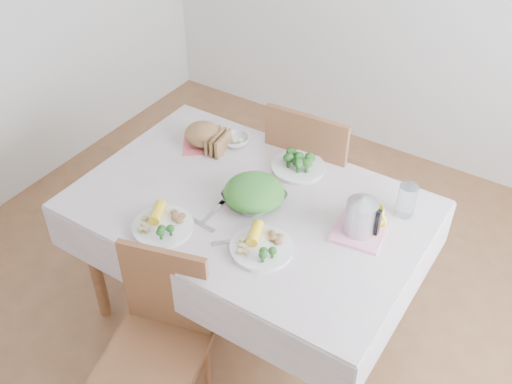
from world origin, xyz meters
The scene contains 19 objects.
floor centered at (0.00, 0.00, 0.00)m, with size 3.60×3.60×0.00m, color brown.
dining_table centered at (0.00, 0.00, 0.38)m, with size 1.40×0.90×0.75m, color brown.
tablecloth centered at (0.00, 0.00, 0.76)m, with size 1.50×1.00×0.01m, color beige.
chair_near centered at (-0.02, -0.67, 0.47)m, with size 0.39×0.39×0.86m, color brown.
chair_far centered at (0.01, 0.65, 0.46)m, with size 0.44×0.44×0.98m, color brown.
salad_bowl centered at (0.02, 0.01, 0.79)m, with size 0.25×0.25×0.06m, color white.
dinner_plate_left centered at (-0.21, -0.33, 0.77)m, with size 0.26×0.26×0.02m, color white.
dinner_plate_right centered at (0.20, -0.22, 0.77)m, with size 0.26×0.26×0.02m, color white.
broccoli_plate centered at (0.06, 0.33, 0.77)m, with size 0.25×0.25×0.02m, color beige.
napkin centered at (-0.44, 0.25, 0.76)m, with size 0.20×0.20×0.00m, color #DF5B5F.
bread_loaf centered at (-0.44, 0.25, 0.82)m, with size 0.18×0.17×0.11m, color brown.
fruit_bowl centered at (-0.31, 0.34, 0.78)m, with size 0.14×0.14×0.04m, color white.
yellow_mug centered at (0.49, 0.16, 0.81)m, with size 0.12×0.12×0.09m, color yellow.
glass_tumbler centered at (0.59, 0.30, 0.83)m, with size 0.08×0.08×0.15m, color white.
pink_tray centered at (0.48, 0.08, 0.77)m, with size 0.20×0.20×0.02m, color pink.
electric_kettle centered at (0.48, 0.08, 0.88)m, with size 0.13×0.13×0.18m, color #B2B5BA.
fork_left centered at (-0.10, -0.14, 0.76)m, with size 0.02×0.18×0.00m, color silver.
fork_right centered at (0.08, -0.22, 0.76)m, with size 0.02×0.20×0.00m, color silver.
knife centered at (-0.12, -0.22, 0.76)m, with size 0.02×0.19×0.00m, color silver.
Camera 1 is at (1.10, -1.65, 2.45)m, focal length 42.00 mm.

